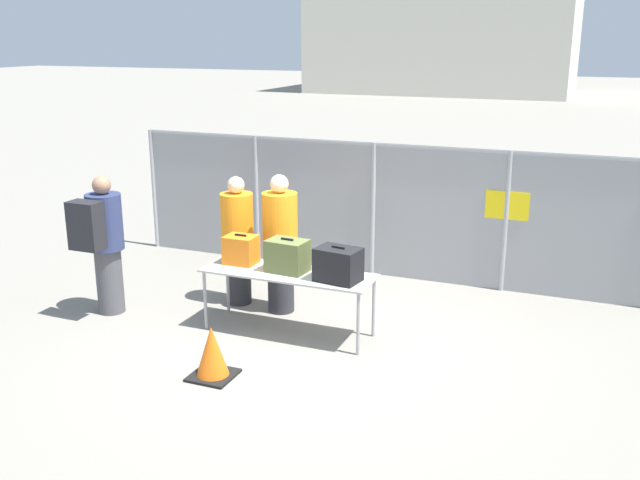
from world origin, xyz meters
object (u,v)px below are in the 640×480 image
object	(u,v)px
suitcase_black	(338,265)
utility_trailer	(554,224)
suitcase_olive	(287,256)
security_worker_far	(238,239)
traffic_cone	(212,354)
traveler_hooded	(103,240)
inspection_table	(288,277)
suitcase_orange	(241,250)
security_worker_near	(280,242)

from	to	relation	value
suitcase_black	utility_trailer	bearing A→B (deg)	68.22
suitcase_olive	security_worker_far	bearing A→B (deg)	147.50
utility_trailer	traffic_cone	xyz separation A→B (m)	(-2.97, -6.42, -0.16)
traveler_hooded	security_worker_far	world-z (taller)	traveler_hooded
utility_trailer	security_worker_far	bearing A→B (deg)	-130.88
inspection_table	suitcase_black	bearing A→B (deg)	-5.69
traveler_hooded	suitcase_olive	bearing A→B (deg)	-9.64
inspection_table	traffic_cone	xyz separation A→B (m)	(-0.26, -1.39, -0.46)
suitcase_orange	suitcase_black	size ratio (longest dim) A/B	0.70
suitcase_orange	traveler_hooded	bearing A→B (deg)	-166.96
suitcase_orange	traffic_cone	size ratio (longest dim) A/B	0.67
security_worker_near	traffic_cone	size ratio (longest dim) A/B	3.18
suitcase_orange	suitcase_black	xyz separation A→B (m)	(1.36, -0.16, 0.02)
security_worker_near	traffic_cone	bearing A→B (deg)	101.30
utility_trailer	traffic_cone	size ratio (longest dim) A/B	6.36
inspection_table	suitcase_orange	size ratio (longest dim) A/B	5.48
suitcase_olive	security_worker_near	size ratio (longest dim) A/B	0.27
traveler_hooded	security_worker_far	distance (m)	1.74
inspection_table	security_worker_far	distance (m)	1.27
suitcase_orange	security_worker_far	distance (m)	0.70
inspection_table	traveler_hooded	distance (m)	2.51
security_worker_far	suitcase_olive	bearing A→B (deg)	175.60
suitcase_olive	security_worker_far	size ratio (longest dim) A/B	0.29
utility_trailer	traffic_cone	world-z (taller)	utility_trailer
suitcase_orange	utility_trailer	bearing A→B (deg)	55.47
traffic_cone	security_worker_near	bearing A→B (deg)	93.72
suitcase_black	utility_trailer	distance (m)	5.52
traveler_hooded	security_worker_far	xyz separation A→B (m)	(1.42, 1.00, -0.10)
suitcase_olive	suitcase_black	world-z (taller)	suitcase_black
inspection_table	utility_trailer	size ratio (longest dim) A/B	0.58
inspection_table	suitcase_orange	distance (m)	0.73
traveler_hooded	traffic_cone	distance (m)	2.56
suitcase_black	security_worker_near	world-z (taller)	security_worker_near
suitcase_black	security_worker_near	size ratio (longest dim) A/B	0.30
suitcase_orange	suitcase_black	bearing A→B (deg)	-6.78
suitcase_black	utility_trailer	size ratio (longest dim) A/B	0.15
suitcase_olive	security_worker_near	xyz separation A→B (m)	(-0.38, 0.60, -0.03)
traffic_cone	inspection_table	bearing A→B (deg)	79.26
suitcase_orange	security_worker_far	bearing A→B (deg)	121.98
suitcase_olive	utility_trailer	bearing A→B (deg)	61.45
traveler_hooded	utility_trailer	bearing A→B (deg)	28.39
security_worker_near	utility_trailer	xyz separation A→B (m)	(3.10, 4.40, -0.52)
inspection_table	security_worker_near	distance (m)	0.77
security_worker_far	traffic_cone	size ratio (longest dim) A/B	3.04
suitcase_orange	security_worker_near	world-z (taller)	security_worker_near
suitcase_orange	suitcase_olive	bearing A→B (deg)	-6.21
security_worker_near	utility_trailer	distance (m)	5.41
traffic_cone	traveler_hooded	bearing A→B (deg)	154.12
security_worker_far	inspection_table	bearing A→B (deg)	175.13
security_worker_far	utility_trailer	bearing A→B (deg)	-102.79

